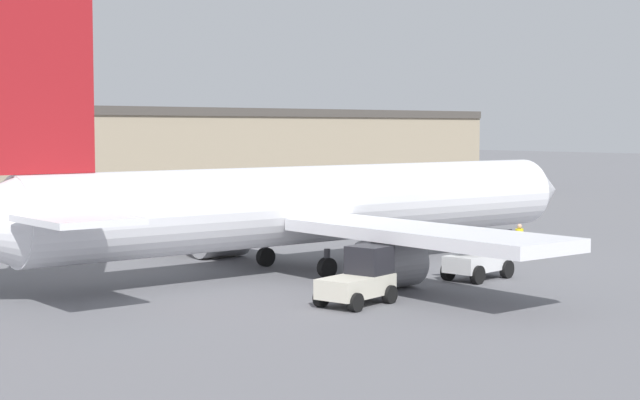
# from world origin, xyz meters

# --- Properties ---
(ground_plane) EXTENTS (400.00, 400.00, 0.00)m
(ground_plane) POSITION_xyz_m (0.00, 0.00, 0.00)
(ground_plane) COLOR slate
(terminal_building) EXTENTS (64.57, 16.33, 8.34)m
(terminal_building) POSITION_xyz_m (12.73, 40.29, 4.18)
(terminal_building) COLOR gray
(terminal_building) RESTS_ON ground_plane
(airplane) EXTENTS (36.36, 29.67, 12.09)m
(airplane) POSITION_xyz_m (-1.04, -0.02, 3.07)
(airplane) COLOR white
(airplane) RESTS_ON ground_plane
(ground_crew_worker) EXTENTS (0.40, 0.40, 1.82)m
(ground_crew_worker) POSITION_xyz_m (10.03, -3.47, 0.97)
(ground_crew_worker) COLOR #1E2338
(ground_crew_worker) RESTS_ON ground_plane
(baggage_tug) EXTENTS (3.44, 2.52, 2.16)m
(baggage_tug) POSITION_xyz_m (-4.44, -8.30, 0.99)
(baggage_tug) COLOR beige
(baggage_tug) RESTS_ON ground_plane
(belt_loader_truck) EXTENTS (3.52, 2.30, 2.14)m
(belt_loader_truck) POSITION_xyz_m (3.82, -6.69, 1.03)
(belt_loader_truck) COLOR silver
(belt_loader_truck) RESTS_ON ground_plane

